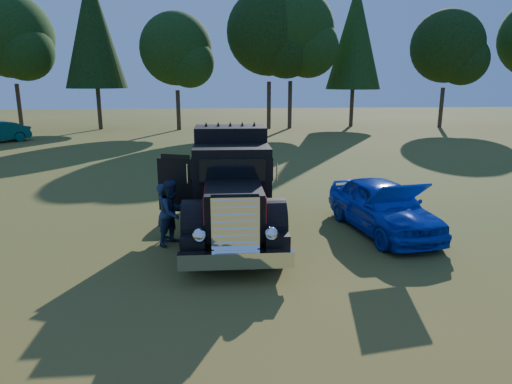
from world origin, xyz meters
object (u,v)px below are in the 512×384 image
(diamond_t_truck, at_px, (232,191))
(spectator_near, at_px, (165,212))
(hotrod_coupe, at_px, (383,206))
(spectator_far, at_px, (173,212))

(diamond_t_truck, distance_m, spectator_near, 1.95)
(diamond_t_truck, xyz_separation_m, hotrod_coupe, (4.37, -0.13, -0.51))
(spectator_near, distance_m, spectator_far, 0.41)
(hotrod_coupe, xyz_separation_m, spectator_near, (-6.22, -0.27, 0.03))
(diamond_t_truck, bearing_deg, spectator_far, -156.13)
(diamond_t_truck, bearing_deg, hotrod_coupe, -1.64)
(diamond_t_truck, xyz_separation_m, spectator_far, (-1.59, -0.70, -0.39))
(diamond_t_truck, relative_size, spectator_near, 4.48)
(diamond_t_truck, relative_size, spectator_far, 4.05)
(spectator_far, bearing_deg, spectator_near, 79.06)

